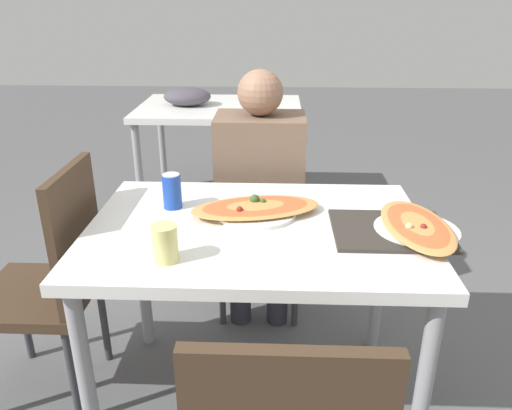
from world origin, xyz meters
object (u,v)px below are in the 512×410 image
drink_glass (165,243)px  chair_side_left (53,277)px  chair_far_seated (261,206)px  pizza_second (417,227)px  dining_table (257,247)px  person_seated (260,179)px  pizza_main (255,209)px  soda_can (172,191)px

drink_glass → chair_side_left: bearing=149.8°
chair_far_seated → chair_side_left: 1.00m
pizza_second → dining_table: bearing=176.0°
person_seated → pizza_main: 0.53m
chair_side_left → pizza_main: size_ratio=1.91×
dining_table → pizza_main: pizza_main is taller
pizza_main → dining_table: bearing=-84.6°
drink_glass → pizza_main: bearing=54.2°
drink_glass → pizza_second: 0.79m
chair_far_seated → pizza_main: size_ratio=1.91×
person_seated → drink_glass: (-0.24, -0.86, 0.12)m
pizza_main → drink_glass: size_ratio=4.41×
dining_table → chair_far_seated: bearing=90.8°
dining_table → person_seated: (-0.01, 0.61, 0.02)m
chair_far_seated → soda_can: (-0.30, -0.59, 0.30)m
chair_far_seated → chair_side_left: (-0.73, -0.69, 0.00)m
person_seated → soda_can: bearing=58.0°
pizza_second → pizza_main: bearing=166.4°
pizza_main → pizza_second: size_ratio=1.15×
chair_side_left → drink_glass: 0.64m
dining_table → soda_can: bearing=156.1°
chair_side_left → soda_can: size_ratio=7.40×
dining_table → drink_glass: (-0.25, -0.25, 0.14)m
drink_glass → pizza_second: size_ratio=0.26×
chair_side_left → pizza_main: bearing=-86.1°
person_seated → chair_far_seated: bearing=-90.0°
chair_far_seated → person_seated: bearing=90.0°
chair_side_left → person_seated: size_ratio=0.79×
chair_far_seated → pizza_second: bearing=124.4°
drink_glass → dining_table: bearing=44.5°
soda_can → pizza_second: bearing=-11.9°
person_seated → soda_can: size_ratio=9.35×
chair_far_seated → chair_side_left: size_ratio=1.00×
chair_far_seated → person_seated: (0.00, -0.12, 0.18)m
chair_side_left → pizza_second: chair_side_left is taller
dining_table → pizza_main: bearing=95.4°
soda_can → chair_far_seated: bearing=63.5°
pizza_main → soda_can: bearing=171.3°
pizza_main → soda_can: (-0.30, 0.05, 0.04)m
dining_table → drink_glass: size_ratio=10.17×
chair_far_seated → drink_glass: chair_far_seated is taller
dining_table → chair_side_left: size_ratio=1.21×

